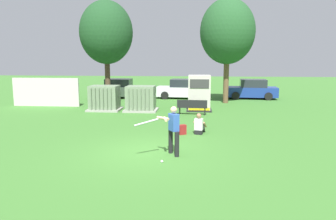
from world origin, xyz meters
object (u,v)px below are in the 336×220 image
object	(u,v)px
parked_car_right_of_center	(252,90)
parked_car_leftmost	(118,89)
park_bench	(192,106)
batter	(172,128)
seated_spectator	(199,126)
backpack	(182,130)
sports_ball	(162,161)
generator_enclosure	(199,93)
parked_car_left_of_center	(182,89)
transformer_west	(105,98)
transformer_mid_west	(141,99)

from	to	relation	value
parked_car_right_of_center	parked_car_leftmost	bearing A→B (deg)	-178.03
park_bench	batter	distance (m)	8.20
seated_spectator	backpack	distance (m)	0.80
sports_ball	seated_spectator	bearing A→B (deg)	73.42
generator_enclosure	backpack	xyz separation A→B (m)	(-0.79, -6.62, -0.92)
parked_car_leftmost	seated_spectator	bearing A→B (deg)	-61.32
backpack	batter	bearing A→B (deg)	-93.87
sports_ball	backpack	distance (m)	4.03
backpack	parked_car_left_of_center	world-z (taller)	parked_car_left_of_center
backpack	parked_car_leftmost	size ratio (longest dim) A/B	0.10
seated_spectator	parked_car_right_of_center	world-z (taller)	parked_car_right_of_center
transformer_west	seated_spectator	world-z (taller)	transformer_west
batter	parked_car_left_of_center	bearing A→B (deg)	91.41
seated_spectator	parked_car_leftmost	bearing A→B (deg)	118.68
seated_spectator	backpack	size ratio (longest dim) A/B	2.19
backpack	parked_car_right_of_center	distance (m)	14.19
parked_car_leftmost	parked_car_right_of_center	distance (m)	11.33
park_bench	seated_spectator	xyz separation A→B (m)	(0.40, -4.86, -0.16)
parked_car_right_of_center	batter	bearing A→B (deg)	-108.31
park_bench	parked_car_left_of_center	distance (m)	7.93
transformer_west	batter	size ratio (longest dim) A/B	1.21
backpack	parked_car_right_of_center	world-z (taller)	parked_car_right_of_center
transformer_west	park_bench	world-z (taller)	transformer_west
transformer_mid_west	parked_car_right_of_center	world-z (taller)	same
park_bench	parked_car_leftmost	world-z (taller)	parked_car_leftmost
park_bench	batter	size ratio (longest dim) A/B	1.05
generator_enclosure	parked_car_right_of_center	world-z (taller)	generator_enclosure
park_bench	seated_spectator	bearing A→B (deg)	-85.26
transformer_west	seated_spectator	distance (m)	8.60
transformer_west	parked_car_leftmost	bearing A→B (deg)	96.74
generator_enclosure	park_bench	size ratio (longest dim) A/B	1.26
transformer_west	parked_car_leftmost	distance (m)	6.64
backpack	parked_car_right_of_center	size ratio (longest dim) A/B	0.10
parked_car_left_of_center	transformer_mid_west	bearing A→B (deg)	-109.09
sports_ball	parked_car_right_of_center	world-z (taller)	parked_car_right_of_center
batter	seated_spectator	xyz separation A→B (m)	(0.97, 3.31, -0.60)
transformer_west	transformer_mid_west	size ratio (longest dim) A/B	1.00
batter	parked_car_right_of_center	bearing A→B (deg)	71.69
transformer_mid_west	batter	distance (m)	9.66
parked_car_leftmost	parked_car_left_of_center	world-z (taller)	same
batter	sports_ball	bearing A→B (deg)	-107.26
sports_ball	parked_car_leftmost	size ratio (longest dim) A/B	0.02
generator_enclosure	park_bench	bearing A→B (deg)	-105.22
transformer_mid_west	park_bench	xyz separation A→B (m)	(3.31, -1.10, -0.25)
park_bench	parked_car_right_of_center	size ratio (longest dim) A/B	0.42
transformer_mid_west	parked_car_leftmost	world-z (taller)	same
batter	seated_spectator	distance (m)	3.50
park_bench	parked_car_leftmost	bearing A→B (deg)	129.95
park_bench	transformer_west	bearing A→B (deg)	168.51
backpack	parked_car_left_of_center	distance (m)	12.95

